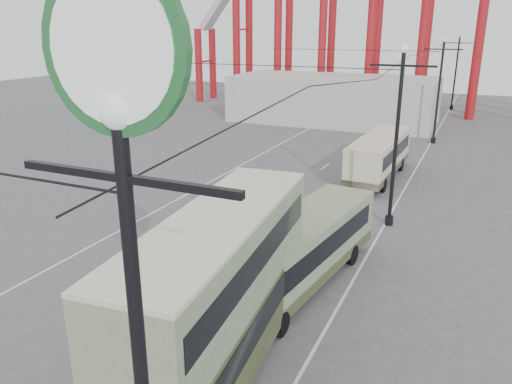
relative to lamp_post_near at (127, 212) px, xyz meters
The scene contains 10 objects.
road_markings 24.87m from the lamp_post_near, 105.88° to the left, with size 12.52×120.00×0.01m.
lamp_post_near is the anchor object (origin of this frame).
lamp_post_mid 21.24m from the lamp_post_near, 90.00° to the left, with size 3.20×0.44×9.32m.
lamp_post_far 43.12m from the lamp_post_near, 90.00° to the left, with size 3.20×0.44×9.32m.
lamp_post_distant 65.08m from the lamp_post_near, 90.00° to the left, with size 3.20×0.44×9.32m.
fairground_shed 51.61m from the lamp_post_near, 103.06° to the left, with size 22.00×10.00×5.00m, color #A6A7A1.
double_decker_bus 8.51m from the lamp_post_near, 109.89° to the left, with size 3.37×9.85×5.18m.
single_decker_green 14.26m from the lamp_post_near, 99.38° to the left, with size 3.66×10.38×2.87m.
single_decker_cream 30.33m from the lamp_post_near, 94.54° to the left, with size 2.74×9.54×2.94m.
pedestrian 11.33m from the lamp_post_near, 106.77° to the left, with size 0.69×0.45×1.90m, color black.
Camera 1 is at (9.44, -7.57, 10.01)m, focal length 35.00 mm.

